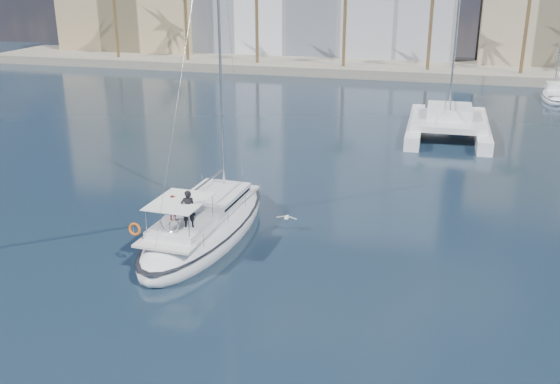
% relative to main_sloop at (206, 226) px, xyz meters
% --- Properties ---
extents(ground, '(160.00, 160.00, 0.00)m').
position_rel_main_sloop_xyz_m(ground, '(3.23, -1.28, -0.57)').
color(ground, black).
rests_on(ground, ground).
extents(quay, '(120.00, 14.00, 1.20)m').
position_rel_main_sloop_xyz_m(quay, '(3.23, 59.72, 0.03)').
color(quay, gray).
rests_on(quay, ground).
extents(main_sloop, '(4.64, 13.33, 19.58)m').
position_rel_main_sloop_xyz_m(main_sloop, '(0.00, 0.00, 0.00)').
color(main_sloop, white).
rests_on(main_sloop, ground).
extents(catamaran, '(7.08, 13.71, 19.58)m').
position_rel_main_sloop_xyz_m(catamaran, '(12.13, 26.26, 0.61)').
color(catamaran, white).
rests_on(catamaran, ground).
extents(seagull, '(1.17, 0.50, 0.22)m').
position_rel_main_sloop_xyz_m(seagull, '(4.08, 1.74, 0.26)').
color(seagull, silver).
rests_on(seagull, ground).
extents(moored_yacht_a, '(3.37, 9.52, 11.90)m').
position_rel_main_sloop_xyz_m(moored_yacht_a, '(23.23, 45.72, -0.57)').
color(moored_yacht_a, white).
rests_on(moored_yacht_a, ground).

